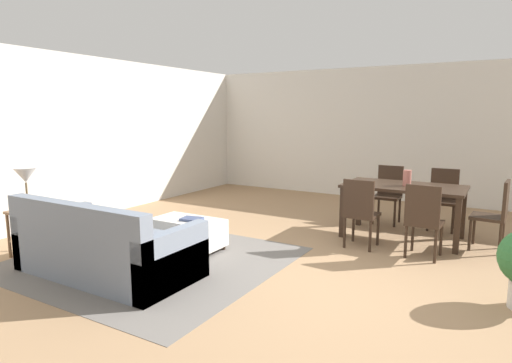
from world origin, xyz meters
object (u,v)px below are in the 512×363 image
object	(u,v)px
couch	(105,249)
dining_chair_far_left	(389,191)
side_table	(29,220)
vase_centerpiece	(407,178)
ottoman_table	(188,232)
dining_chair_near_right	(424,217)
dining_chair_far_right	(443,195)
dining_chair_head_east	(496,211)
table_lamp	(25,177)
book_on_ottoman	(192,219)
dining_table	(404,192)
dining_chair_near_left	(360,209)

from	to	relation	value
couch	dining_chair_far_left	bearing A→B (deg)	61.82
side_table	vase_centerpiece	xyz separation A→B (m)	(3.84, 3.12, 0.41)
ottoman_table	vase_centerpiece	distance (m)	3.08
dining_chair_near_right	dining_chair_far_left	world-z (taller)	same
ottoman_table	side_table	size ratio (longest dim) A/B	1.60
dining_chair_far_right	vase_centerpiece	bearing A→B (deg)	-113.99
couch	dining_chair_head_east	world-z (taller)	dining_chair_head_east
dining_chair_far_right	dining_chair_far_left	bearing A→B (deg)	-178.26
table_lamp	dining_chair_head_east	bearing A→B (deg)	32.46
ottoman_table	book_on_ottoman	bearing A→B (deg)	-17.20
couch	dining_chair_near_right	world-z (taller)	dining_chair_near_right
dining_table	vase_centerpiece	xyz separation A→B (m)	(0.04, -0.02, 0.20)
dining_chair_near_left	dining_chair_near_right	distance (m)	0.78
couch	ottoman_table	xyz separation A→B (m)	(0.21, 1.16, -0.05)
ottoman_table	couch	bearing A→B (deg)	-100.24
couch	table_lamp	bearing A→B (deg)	-178.25
ottoman_table	side_table	world-z (taller)	side_table
dining_chair_far_right	dining_table	bearing A→B (deg)	-116.93
vase_centerpiece	dining_chair_far_left	bearing A→B (deg)	117.63
table_lamp	book_on_ottoman	world-z (taller)	table_lamp
ottoman_table	table_lamp	distance (m)	2.08
dining_table	vase_centerpiece	distance (m)	0.21
couch	dining_chair_far_right	xyz separation A→B (m)	(2.91, 3.94, 0.24)
dining_chair_near_left	dining_chair_head_east	size ratio (longest dim) A/B	1.00
table_lamp	dining_chair_far_right	bearing A→B (deg)	43.33
table_lamp	dining_chair_head_east	xyz separation A→B (m)	(4.94, 3.14, -0.47)
ottoman_table	book_on_ottoman	distance (m)	0.21
book_on_ottoman	dining_chair_head_east	bearing A→B (deg)	30.49
dining_table	vase_centerpiece	bearing A→B (deg)	-30.21
couch	side_table	world-z (taller)	couch
dining_chair_near_left	vase_centerpiece	bearing A→B (deg)	61.13
dining_table	table_lamp	bearing A→B (deg)	-140.33
dining_chair_near_right	vase_centerpiece	xyz separation A→B (m)	(-0.36, 0.78, 0.35)
dining_chair_near_right	dining_chair_far_left	xyz separation A→B (m)	(-0.80, 1.61, 0.00)
dining_chair_near_right	dining_chair_head_east	distance (m)	1.09
table_lamp	dining_chair_near_left	world-z (taller)	table_lamp
dining_chair_near_right	book_on_ottoman	distance (m)	2.86
side_table	dining_table	size ratio (longest dim) A/B	0.36
dining_chair_head_east	dining_chair_far_right	bearing A→B (deg)	130.90
side_table	dining_chair_near_right	size ratio (longest dim) A/B	0.63
table_lamp	vase_centerpiece	distance (m)	4.95
table_lamp	dining_table	xyz separation A→B (m)	(3.80, 3.15, -0.32)
couch	ottoman_table	bearing A→B (deg)	79.76
side_table	vase_centerpiece	size ratio (longest dim) A/B	2.65
dining_table	dining_chair_near_left	bearing A→B (deg)	-115.68
dining_chair_far_right	couch	bearing A→B (deg)	-126.48
dining_chair_far_left	book_on_ottoman	bearing A→B (deg)	-122.99
ottoman_table	dining_chair_far_left	xyz separation A→B (m)	(1.89, 2.76, 0.29)
dining_table	dining_chair_far_right	size ratio (longest dim) A/B	1.75
dining_chair_near_right	dining_table	bearing A→B (deg)	116.72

